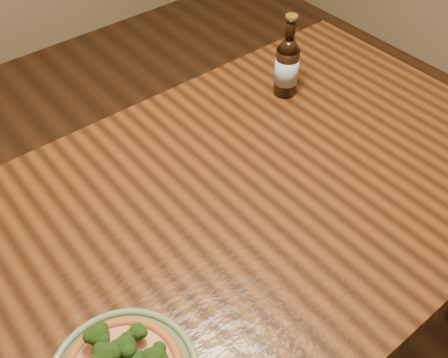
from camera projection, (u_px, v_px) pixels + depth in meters
table at (222, 236)px, 1.23m from camera, size 1.60×0.90×0.75m
beer_bottle at (287, 66)px, 1.41m from camera, size 0.06×0.06×0.23m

